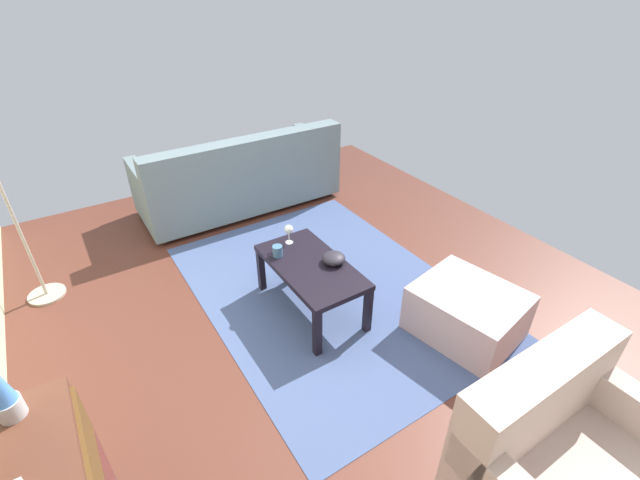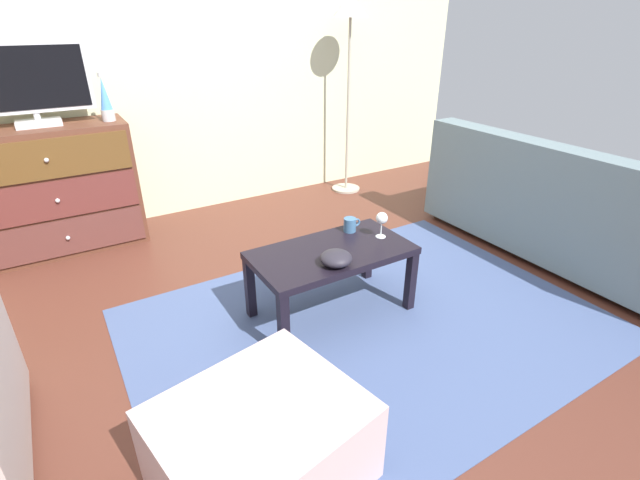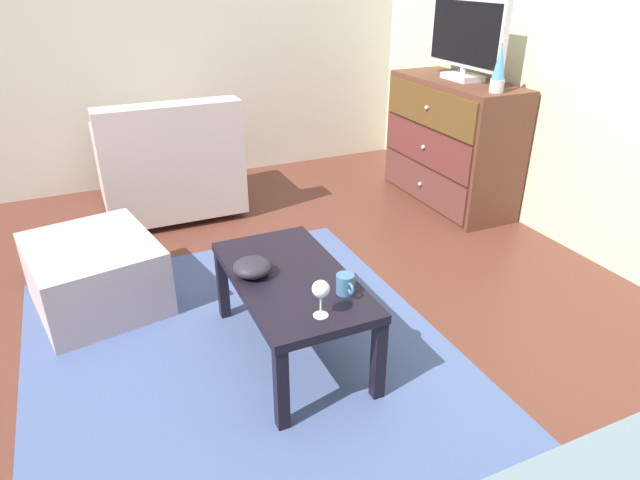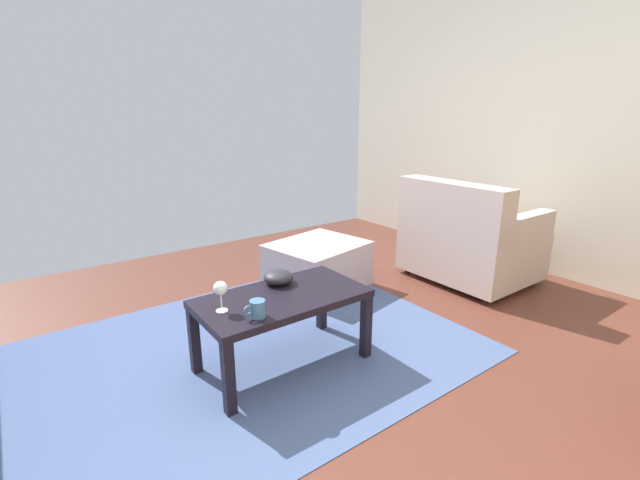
{
  "view_description": "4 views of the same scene",
  "coord_description": "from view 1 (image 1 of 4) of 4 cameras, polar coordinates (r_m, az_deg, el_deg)",
  "views": [
    {
      "loc": [
        -2.13,
        1.37,
        2.28
      ],
      "look_at": [
        0.23,
        -0.15,
        0.48
      ],
      "focal_mm": 24.47,
      "sensor_mm": 36.0,
      "label": 1
    },
    {
      "loc": [
        -1.15,
        -1.86,
        1.6
      ],
      "look_at": [
        -0.03,
        -0.03,
        0.53
      ],
      "focal_mm": 25.41,
      "sensor_mm": 36.0,
      "label": 2
    },
    {
      "loc": [
        2.05,
        -0.71,
        1.64
      ],
      "look_at": [
        0.14,
        0.14,
        0.6
      ],
      "focal_mm": 30.92,
      "sensor_mm": 36.0,
      "label": 3
    },
    {
      "loc": [
        1.18,
        1.88,
        1.36
      ],
      "look_at": [
        -0.13,
        0.09,
        0.7
      ],
      "focal_mm": 24.32,
      "sensor_mm": 36.0,
      "label": 4
    }
  ],
  "objects": [
    {
      "name": "ottoman",
      "position": [
        3.3,
        18.63,
        -8.96
      ],
      "size": [
        0.8,
        0.72,
        0.37
      ],
      "primitive_type": "cube",
      "rotation": [
        0.0,
        0.0,
        0.19
      ],
      "color": "#B8A0A4",
      "rests_on": "ground_plane"
    },
    {
      "name": "armchair",
      "position": [
        2.48,
        29.76,
        -24.98
      ],
      "size": [
        0.8,
        0.94,
        0.85
      ],
      "color": "#332319",
      "rests_on": "ground_plane"
    },
    {
      "name": "coffee_table",
      "position": [
        3.22,
        -1.2,
        -4.01
      ],
      "size": [
        0.91,
        0.49,
        0.42
      ],
      "color": "black",
      "rests_on": "ground_plane"
    },
    {
      "name": "area_rug",
      "position": [
        3.62,
        1.0,
        -6.44
      ],
      "size": [
        2.6,
        1.9,
        0.01
      ],
      "primitive_type": "cube",
      "color": "#41517C",
      "rests_on": "ground_plane"
    },
    {
      "name": "ground_plane",
      "position": [
        3.42,
        0.03,
        -9.72
      ],
      "size": [
        5.67,
        4.71,
        0.05
      ],
      "primitive_type": "cube",
      "color": "#562C21"
    },
    {
      "name": "couch_large",
      "position": [
        4.77,
        -10.35,
        7.97
      ],
      "size": [
        0.85,
        2.07,
        0.85
      ],
      "color": "#332319",
      "rests_on": "ground_plane"
    },
    {
      "name": "mug",
      "position": [
        3.27,
        -5.6,
        -1.41
      ],
      "size": [
        0.11,
        0.08,
        0.09
      ],
      "color": "#3B638C",
      "rests_on": "coffee_table"
    },
    {
      "name": "bowl_decorative",
      "position": [
        3.18,
        1.8,
        -2.39
      ],
      "size": [
        0.17,
        0.17,
        0.08
      ],
      "primitive_type": "ellipsoid",
      "color": "#24212A",
      "rests_on": "coffee_table"
    },
    {
      "name": "wine_glass",
      "position": [
        3.37,
        -4.12,
        1.32
      ],
      "size": [
        0.07,
        0.07,
        0.16
      ],
      "color": "silver",
      "rests_on": "coffee_table"
    }
  ]
}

